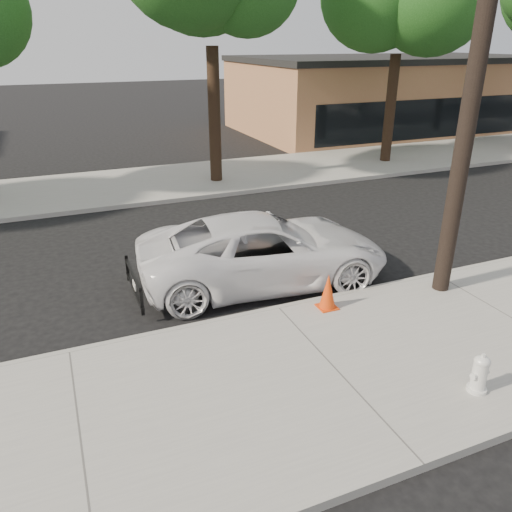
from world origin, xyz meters
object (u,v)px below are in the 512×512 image
(utility_pole, at_px, (477,64))
(fire_hydrant, at_px, (479,374))
(traffic_cone, at_px, (328,292))
(police_cruiser, at_px, (264,250))

(utility_pole, distance_m, fire_hydrant, 5.50)
(fire_hydrant, distance_m, traffic_cone, 3.24)
(utility_pole, xyz_separation_m, fire_hydrant, (-1.89, -2.94, -4.25))
(utility_pole, height_order, traffic_cone, utility_pole)
(utility_pole, xyz_separation_m, traffic_cone, (-2.70, 0.20, -4.19))
(utility_pole, relative_size, fire_hydrant, 14.46)
(utility_pole, xyz_separation_m, police_cruiser, (-3.27, 2.07, -3.92))
(traffic_cone, bearing_deg, utility_pole, -4.23)
(police_cruiser, xyz_separation_m, fire_hydrant, (1.38, -5.01, -0.32))
(fire_hydrant, bearing_deg, police_cruiser, 99.15)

